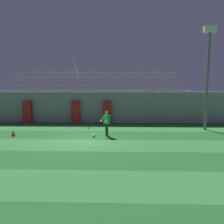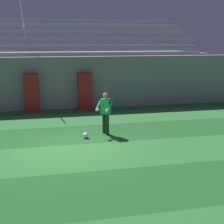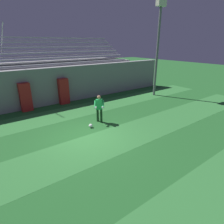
{
  "view_description": "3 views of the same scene",
  "coord_description": "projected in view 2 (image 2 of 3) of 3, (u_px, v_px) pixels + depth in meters",
  "views": [
    {
      "loc": [
        2.41,
        -13.19,
        3.44
      ],
      "look_at": [
        1.98,
        1.33,
        1.61
      ],
      "focal_mm": 35.0,
      "sensor_mm": 36.0,
      "label": 1
    },
    {
      "loc": [
        -0.6,
        -10.53,
        3.66
      ],
      "look_at": [
        1.88,
        1.22,
        0.89
      ],
      "focal_mm": 50.0,
      "sensor_mm": 36.0,
      "label": 2
    },
    {
      "loc": [
        -4.03,
        -7.65,
        4.55
      ],
      "look_at": [
        1.88,
        0.3,
        0.86
      ],
      "focal_mm": 30.0,
      "sensor_mm": 36.0,
      "label": 3
    }
  ],
  "objects": [
    {
      "name": "soccer_ball",
      "position": [
        86.0,
        135.0,
        11.9
      ],
      "size": [
        0.22,
        0.22,
        0.22
      ],
      "primitive_type": "sphere",
      "color": "white",
      "rests_on": "ground"
    },
    {
      "name": "ground_plane",
      "position": [
        67.0,
        147.0,
        10.98
      ],
      "size": [
        80.0,
        80.0,
        0.0
      ],
      "primitive_type": "plane",
      "color": "#236028"
    },
    {
      "name": "back_wall",
      "position": [
        58.0,
        83.0,
        16.86
      ],
      "size": [
        24.0,
        0.6,
        2.8
      ],
      "primitive_type": "cube",
      "color": "gray",
      "rests_on": "ground"
    },
    {
      "name": "goalkeeper",
      "position": [
        105.0,
        111.0,
        12.25
      ],
      "size": [
        0.74,
        0.71,
        1.67
      ],
      "color": "#143319",
      "rests_on": "ground"
    },
    {
      "name": "bleacher_stand",
      "position": [
        56.0,
        75.0,
        19.4
      ],
      "size": [
        18.0,
        4.75,
        5.83
      ],
      "color": "gray",
      "rests_on": "ground"
    },
    {
      "name": "padding_pillar_gate_left",
      "position": [
        31.0,
        93.0,
        16.15
      ],
      "size": [
        0.74,
        0.44,
        1.97
      ],
      "primitive_type": "cube",
      "color": "#B21E1E",
      "rests_on": "ground"
    },
    {
      "name": "turf_stripe_mid",
      "position": [
        69.0,
        158.0,
        9.94
      ],
      "size": [
        28.0,
        2.46,
        0.01
      ],
      "primitive_type": "cube",
      "color": "#337A38",
      "rests_on": "ground"
    },
    {
      "name": "turf_stripe_far",
      "position": [
        61.0,
        120.0,
        14.62
      ],
      "size": [
        28.0,
        2.46,
        0.01
      ],
      "primitive_type": "cube",
      "color": "#337A38",
      "rests_on": "ground"
    },
    {
      "name": "padding_pillar_gate_right",
      "position": [
        85.0,
        91.0,
        16.71
      ],
      "size": [
        0.74,
        0.44,
        1.97
      ],
      "primitive_type": "cube",
      "color": "#B21E1E",
      "rests_on": "ground"
    }
  ]
}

